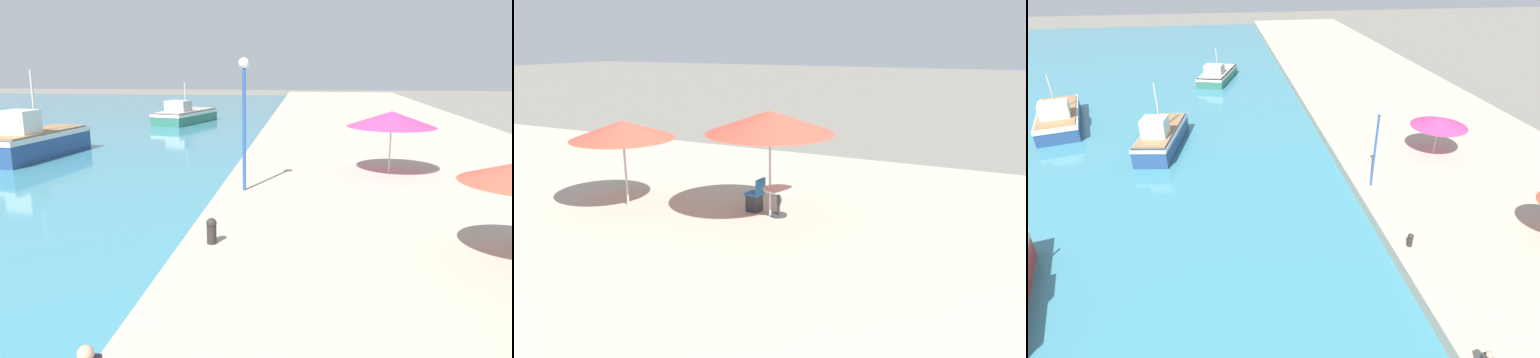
% 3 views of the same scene
% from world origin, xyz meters
% --- Properties ---
extents(cafe_umbrella_pink, '(3.23, 3.23, 2.74)m').
position_xyz_m(cafe_umbrella_pink, '(8.61, 7.60, 3.08)').
color(cafe_umbrella_pink, '#B7B7B7').
rests_on(cafe_umbrella_pink, quay_promenade).
extents(cafe_umbrella_white, '(2.78, 2.78, 2.34)m').
position_xyz_m(cafe_umbrella_white, '(7.77, 11.57, 2.72)').
color(cafe_umbrella_white, '#B7B7B7').
rests_on(cafe_umbrella_white, quay_promenade).
extents(cafe_table, '(0.80, 0.80, 0.74)m').
position_xyz_m(cafe_table, '(8.73, 7.42, 1.16)').
color(cafe_table, '#333338').
rests_on(cafe_table, quay_promenade).
extents(cafe_chair_left, '(0.44, 0.47, 0.91)m').
position_xyz_m(cafe_chair_left, '(8.80, 8.14, 0.95)').
color(cafe_chair_left, '#2D2D33').
rests_on(cafe_chair_left, quay_promenade).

